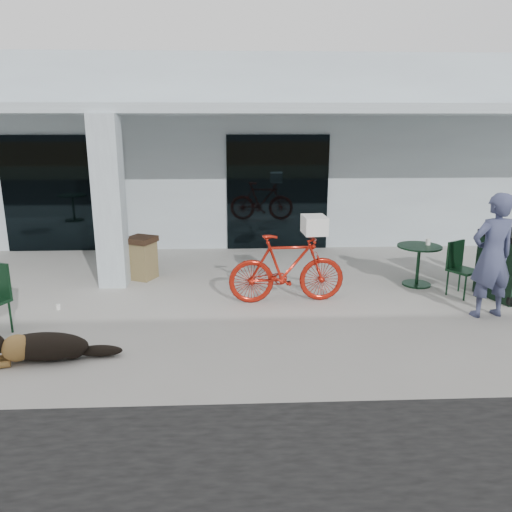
{
  "coord_description": "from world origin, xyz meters",
  "views": [
    {
      "loc": [
        0.76,
        -6.81,
        2.96
      ],
      "look_at": [
        1.09,
        0.51,
        1.0
      ],
      "focal_mm": 35.0,
      "sensor_mm": 36.0,
      "label": 1
    }
  ],
  "objects_px": {
    "bicycle": "(287,269)",
    "cafe_table_far": "(418,265)",
    "wheeled_bin": "(509,265)",
    "person": "(492,256)",
    "cafe_chair_far_b": "(508,261)",
    "dog": "(45,345)",
    "trash_receptacle": "(142,258)",
    "cafe_chair_far_a": "(464,270)"
  },
  "relations": [
    {
      "from": "bicycle",
      "to": "cafe_table_far",
      "type": "relative_size",
      "value": 2.41
    },
    {
      "from": "wheeled_bin",
      "to": "person",
      "type": "bearing_deg",
      "value": -148.94
    },
    {
      "from": "cafe_chair_far_b",
      "to": "wheeled_bin",
      "type": "height_order",
      "value": "wheeled_bin"
    },
    {
      "from": "wheeled_bin",
      "to": "bicycle",
      "type": "bearing_deg",
      "value": 165.16
    },
    {
      "from": "bicycle",
      "to": "cafe_table_far",
      "type": "xyz_separation_m",
      "value": [
        2.55,
        0.8,
        -0.21
      ]
    },
    {
      "from": "dog",
      "to": "wheeled_bin",
      "type": "xyz_separation_m",
      "value": [
        7.19,
        2.1,
        0.36
      ]
    },
    {
      "from": "bicycle",
      "to": "dog",
      "type": "bearing_deg",
      "value": 117.92
    },
    {
      "from": "dog",
      "to": "cafe_table_far",
      "type": "height_order",
      "value": "cafe_table_far"
    },
    {
      "from": "bicycle",
      "to": "trash_receptacle",
      "type": "height_order",
      "value": "bicycle"
    },
    {
      "from": "cafe_chair_far_b",
      "to": "person",
      "type": "distance_m",
      "value": 1.72
    },
    {
      "from": "cafe_table_far",
      "to": "trash_receptacle",
      "type": "bearing_deg",
      "value": 172.96
    },
    {
      "from": "cafe_chair_far_b",
      "to": "trash_receptacle",
      "type": "bearing_deg",
      "value": -98.21
    },
    {
      "from": "cafe_table_far",
      "to": "trash_receptacle",
      "type": "relative_size",
      "value": 0.97
    },
    {
      "from": "person",
      "to": "wheeled_bin",
      "type": "xyz_separation_m",
      "value": [
        0.79,
        0.84,
        -0.4
      ]
    },
    {
      "from": "bicycle",
      "to": "cafe_table_far",
      "type": "distance_m",
      "value": 2.68
    },
    {
      "from": "trash_receptacle",
      "to": "cafe_chair_far_a",
      "type": "bearing_deg",
      "value": -12.54
    },
    {
      "from": "dog",
      "to": "cafe_chair_far_b",
      "type": "height_order",
      "value": "cafe_chair_far_b"
    },
    {
      "from": "dog",
      "to": "cafe_chair_far_b",
      "type": "bearing_deg",
      "value": 5.77
    },
    {
      "from": "cafe_chair_far_b",
      "to": "wheeled_bin",
      "type": "xyz_separation_m",
      "value": [
        -0.24,
        -0.46,
        0.06
      ]
    },
    {
      "from": "bicycle",
      "to": "wheeled_bin",
      "type": "height_order",
      "value": "bicycle"
    },
    {
      "from": "dog",
      "to": "bicycle",
      "type": "bearing_deg",
      "value": 18.32
    },
    {
      "from": "dog",
      "to": "wheeled_bin",
      "type": "bearing_deg",
      "value": 3.02
    },
    {
      "from": "cafe_table_far",
      "to": "trash_receptacle",
      "type": "xyz_separation_m",
      "value": [
        -5.22,
        0.64,
        0.04
      ]
    },
    {
      "from": "bicycle",
      "to": "cafe_chair_far_b",
      "type": "bearing_deg",
      "value": -86.4
    },
    {
      "from": "trash_receptacle",
      "to": "cafe_chair_far_b",
      "type": "bearing_deg",
      "value": -7.71
    },
    {
      "from": "person",
      "to": "cafe_chair_far_a",
      "type": "bearing_deg",
      "value": -102.11
    },
    {
      "from": "dog",
      "to": "cafe_chair_far_a",
      "type": "xyz_separation_m",
      "value": [
        6.43,
        2.19,
        0.27
      ]
    },
    {
      "from": "bicycle",
      "to": "cafe_chair_far_a",
      "type": "distance_m",
      "value": 3.12
    },
    {
      "from": "bicycle",
      "to": "cafe_chair_far_b",
      "type": "distance_m",
      "value": 4.15
    },
    {
      "from": "dog",
      "to": "trash_receptacle",
      "type": "bearing_deg",
      "value": 66.3
    },
    {
      "from": "trash_receptacle",
      "to": "wheeled_bin",
      "type": "xyz_separation_m",
      "value": [
        6.55,
        -1.38,
        0.16
      ]
    },
    {
      "from": "trash_receptacle",
      "to": "cafe_table_far",
      "type": "bearing_deg",
      "value": -7.04
    },
    {
      "from": "cafe_chair_far_a",
      "to": "dog",
      "type": "bearing_deg",
      "value": 167.7
    },
    {
      "from": "bicycle",
      "to": "cafe_chair_far_a",
      "type": "height_order",
      "value": "bicycle"
    },
    {
      "from": "cafe_chair_far_b",
      "to": "trash_receptacle",
      "type": "height_order",
      "value": "cafe_chair_far_b"
    },
    {
      "from": "cafe_chair_far_a",
      "to": "person",
      "type": "bearing_deg",
      "value": -123.27
    },
    {
      "from": "cafe_chair_far_b",
      "to": "trash_receptacle",
      "type": "distance_m",
      "value": 6.85
    },
    {
      "from": "bicycle",
      "to": "wheeled_bin",
      "type": "xyz_separation_m",
      "value": [
        3.87,
        0.06,
        -0.01
      ]
    },
    {
      "from": "dog",
      "to": "person",
      "type": "bearing_deg",
      "value": -2.13
    },
    {
      "from": "cafe_table_far",
      "to": "cafe_chair_far_a",
      "type": "relative_size",
      "value": 0.85
    },
    {
      "from": "bicycle",
      "to": "dog",
      "type": "xyz_separation_m",
      "value": [
        -3.32,
        -2.04,
        -0.38
      ]
    },
    {
      "from": "trash_receptacle",
      "to": "person",
      "type": "bearing_deg",
      "value": -21.11
    }
  ]
}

